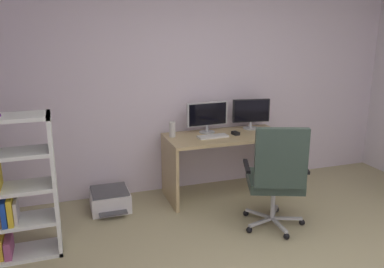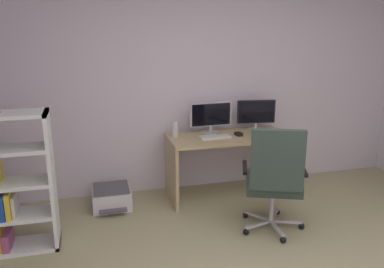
# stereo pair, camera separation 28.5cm
# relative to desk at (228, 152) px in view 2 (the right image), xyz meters

# --- Properties ---
(wall_back) EXTENTS (5.17, 0.10, 2.51)m
(wall_back) POSITION_rel_desk_xyz_m (-0.21, 0.44, 0.72)
(wall_back) COLOR silver
(wall_back) RESTS_ON ground
(desk) EXTENTS (1.36, 0.63, 0.73)m
(desk) POSITION_rel_desk_xyz_m (0.00, 0.00, 0.00)
(desk) COLOR tan
(desk) RESTS_ON ground
(monitor_main) EXTENTS (0.50, 0.18, 0.36)m
(monitor_main) POSITION_rel_desk_xyz_m (-0.16, 0.16, 0.40)
(monitor_main) COLOR #B2B5B7
(monitor_main) RESTS_ON desk
(monitor_secondary) EXTENTS (0.45, 0.18, 0.36)m
(monitor_secondary) POSITION_rel_desk_xyz_m (0.40, 0.16, 0.40)
(monitor_secondary) COLOR #B2B5B7
(monitor_secondary) RESTS_ON desk
(keyboard) EXTENTS (0.34, 0.14, 0.02)m
(keyboard) POSITION_rel_desk_xyz_m (-0.17, -0.05, 0.21)
(keyboard) COLOR silver
(keyboard) RESTS_ON desk
(computer_mouse) EXTENTS (0.07, 0.11, 0.03)m
(computer_mouse) POSITION_rel_desk_xyz_m (0.11, -0.03, 0.22)
(computer_mouse) COLOR black
(computer_mouse) RESTS_ON desk
(desktop_speaker) EXTENTS (0.07, 0.07, 0.17)m
(desktop_speaker) POSITION_rel_desk_xyz_m (-0.59, 0.12, 0.28)
(desktop_speaker) COLOR silver
(desktop_speaker) RESTS_ON desk
(office_chair) EXTENTS (0.67, 0.69, 1.07)m
(office_chair) POSITION_rel_desk_xyz_m (0.12, -0.95, 0.04)
(office_chair) COLOR #B7BABC
(office_chair) RESTS_ON ground
(bookshelf) EXTENTS (0.72, 0.32, 1.24)m
(bookshelf) POSITION_rel_desk_xyz_m (-2.29, -0.63, 0.05)
(bookshelf) COLOR white
(bookshelf) RESTS_ON ground
(printer) EXTENTS (0.41, 0.48, 0.23)m
(printer) POSITION_rel_desk_xyz_m (-1.33, 0.03, -0.42)
(printer) COLOR silver
(printer) RESTS_ON ground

